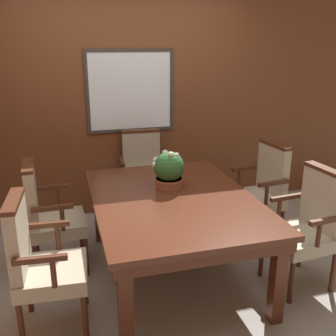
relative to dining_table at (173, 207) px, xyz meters
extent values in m
plane|color=#A39E93|center=(-0.07, -0.09, -0.63)|extent=(14.00, 14.00, 0.00)
cube|color=brown|center=(-0.07, 1.50, 0.59)|extent=(7.20, 0.06, 2.45)
cube|color=white|center=(-0.06, 1.46, 0.77)|extent=(0.90, 0.01, 0.83)
cube|color=#38332D|center=(-0.06, 1.45, 1.20)|extent=(0.97, 0.02, 0.04)
cube|color=#38332D|center=(-0.06, 1.45, 0.34)|extent=(0.97, 0.02, 0.03)
cube|color=#38332D|center=(-0.53, 1.45, 0.77)|extent=(0.04, 0.02, 0.83)
cube|color=#38332D|center=(0.40, 1.45, 0.77)|extent=(0.04, 0.02, 0.83)
cube|color=#4C2314|center=(-0.54, -0.78, -0.29)|extent=(0.09, 0.09, 0.68)
cube|color=#4C2314|center=(0.54, -0.78, -0.29)|extent=(0.09, 0.09, 0.68)
cube|color=#4C2314|center=(-0.54, 0.78, -0.29)|extent=(0.09, 0.09, 0.68)
cube|color=#4C2314|center=(0.54, 0.78, -0.29)|extent=(0.09, 0.09, 0.68)
cube|color=#4C2314|center=(0.00, 0.00, 0.00)|extent=(1.23, 1.70, 0.09)
cube|color=#4C2314|center=(0.00, 0.00, 0.07)|extent=(1.29, 1.76, 0.04)
cylinder|color=#472314|center=(-0.20, 0.98, -0.45)|extent=(0.04, 0.04, 0.36)
cylinder|color=#472314|center=(0.20, 0.96, -0.45)|extent=(0.04, 0.04, 0.36)
cylinder|color=#472314|center=(-0.18, 1.39, -0.45)|extent=(0.04, 0.04, 0.36)
cylinder|color=#472314|center=(0.22, 1.37, -0.45)|extent=(0.04, 0.04, 0.36)
cube|color=tan|center=(0.01, 1.18, -0.21)|extent=(0.48, 0.49, 0.11)
cube|color=tan|center=(0.02, 1.37, 0.08)|extent=(0.43, 0.10, 0.48)
cube|color=#472314|center=(0.02, 1.37, 0.34)|extent=(0.43, 0.11, 0.03)
cylinder|color=#472314|center=(-0.23, 1.15, -0.06)|extent=(0.04, 0.04, 0.20)
cube|color=#472314|center=(-0.22, 1.22, 0.04)|extent=(0.05, 0.33, 0.04)
cylinder|color=#472314|center=(0.25, 1.13, -0.06)|extent=(0.04, 0.04, 0.20)
cube|color=#472314|center=(0.25, 1.20, 0.04)|extent=(0.05, 0.33, 0.04)
cylinder|color=#472314|center=(-0.79, -0.62, -0.45)|extent=(0.04, 0.04, 0.36)
cylinder|color=#472314|center=(-0.76, -0.22, -0.45)|extent=(0.04, 0.04, 0.36)
cylinder|color=#472314|center=(-1.19, -0.59, -0.45)|extent=(0.04, 0.04, 0.36)
cylinder|color=#472314|center=(-1.16, -0.19, -0.45)|extent=(0.04, 0.04, 0.36)
cube|color=tan|center=(-0.97, -0.40, -0.21)|extent=(0.49, 0.49, 0.11)
cube|color=tan|center=(-1.17, -0.39, 0.08)|extent=(0.11, 0.43, 0.48)
cube|color=#472314|center=(-1.17, -0.39, 0.34)|extent=(0.12, 0.43, 0.03)
cylinder|color=#472314|center=(-0.95, -0.64, -0.06)|extent=(0.04, 0.04, 0.20)
cube|color=#472314|center=(-1.02, -0.64, 0.04)|extent=(0.33, 0.06, 0.04)
cylinder|color=#472314|center=(-0.92, -0.17, -0.06)|extent=(0.04, 0.04, 0.20)
cube|color=#472314|center=(-0.99, -0.16, 0.04)|extent=(0.33, 0.06, 0.04)
cylinder|color=#472314|center=(0.72, -0.23, -0.45)|extent=(0.04, 0.04, 0.36)
cylinder|color=#472314|center=(0.76, -0.63, -0.45)|extent=(0.04, 0.04, 0.36)
cylinder|color=#472314|center=(1.13, -0.19, -0.45)|extent=(0.04, 0.04, 0.36)
cylinder|color=#472314|center=(1.16, -0.59, -0.45)|extent=(0.04, 0.04, 0.36)
cube|color=tan|center=(0.94, -0.41, -0.21)|extent=(0.51, 0.50, 0.11)
cube|color=tan|center=(1.13, -0.39, 0.08)|extent=(0.12, 0.43, 0.48)
cube|color=#472314|center=(1.13, -0.39, 0.34)|extent=(0.13, 0.43, 0.03)
cylinder|color=#472314|center=(0.89, -0.17, -0.06)|extent=(0.04, 0.04, 0.20)
cube|color=#472314|center=(0.96, -0.17, 0.04)|extent=(0.33, 0.07, 0.04)
cylinder|color=#472314|center=(0.93, -0.65, -0.06)|extent=(0.04, 0.04, 0.20)
cube|color=#472314|center=(1.00, -0.64, 0.04)|extent=(0.33, 0.07, 0.04)
cylinder|color=#472314|center=(0.75, 0.58, -0.45)|extent=(0.04, 0.04, 0.36)
cylinder|color=#472314|center=(0.78, 0.19, -0.45)|extent=(0.04, 0.04, 0.36)
cylinder|color=#472314|center=(1.15, 0.62, -0.45)|extent=(0.04, 0.04, 0.36)
cylinder|color=#472314|center=(1.19, 0.23, -0.45)|extent=(0.04, 0.04, 0.36)
cube|color=tan|center=(0.97, 0.41, -0.21)|extent=(0.51, 0.50, 0.11)
cube|color=tan|center=(1.16, 0.43, 0.08)|extent=(0.12, 0.43, 0.48)
cube|color=#472314|center=(1.16, 0.43, 0.34)|extent=(0.13, 0.43, 0.03)
cylinder|color=#472314|center=(0.91, 0.64, -0.06)|extent=(0.04, 0.04, 0.20)
cube|color=#472314|center=(0.98, 0.65, 0.04)|extent=(0.33, 0.07, 0.04)
cylinder|color=#472314|center=(0.96, 0.17, -0.06)|extent=(0.04, 0.04, 0.20)
cube|color=#472314|center=(1.02, 0.17, 0.04)|extent=(0.33, 0.07, 0.04)
cylinder|color=#472314|center=(-0.72, 0.18, -0.45)|extent=(0.04, 0.04, 0.36)
cylinder|color=#472314|center=(-0.73, 0.58, -0.45)|extent=(0.04, 0.04, 0.36)
cylinder|color=#472314|center=(-1.12, 0.17, -0.45)|extent=(0.04, 0.04, 0.36)
cylinder|color=#472314|center=(-1.14, 0.56, -0.45)|extent=(0.04, 0.04, 0.36)
cube|color=tan|center=(-0.93, 0.37, -0.21)|extent=(0.48, 0.47, 0.11)
cube|color=tan|center=(-1.12, 0.37, 0.08)|extent=(0.09, 0.42, 0.48)
cube|color=#472314|center=(-1.12, 0.37, 0.34)|extent=(0.10, 0.42, 0.03)
cylinder|color=#472314|center=(-0.88, 0.13, -0.06)|extent=(0.04, 0.04, 0.20)
cube|color=#472314|center=(-0.95, 0.13, 0.04)|extent=(0.33, 0.05, 0.04)
cylinder|color=#472314|center=(-0.90, 0.61, -0.06)|extent=(0.04, 0.04, 0.20)
cube|color=#472314|center=(-0.97, 0.61, 0.04)|extent=(0.33, 0.05, 0.04)
cylinder|color=#9E5638|center=(0.03, 0.24, 0.13)|extent=(0.23, 0.23, 0.08)
cylinder|color=#9E5638|center=(0.03, 0.24, 0.15)|extent=(0.25, 0.25, 0.02)
sphere|color=#2D602D|center=(0.03, 0.24, 0.27)|extent=(0.26, 0.26, 0.26)
sphere|color=silver|center=(-0.09, 0.26, 0.29)|extent=(0.05, 0.05, 0.05)
sphere|color=silver|center=(0.04, 0.20, 0.39)|extent=(0.05, 0.05, 0.05)
sphere|color=silver|center=(-0.08, 0.28, 0.31)|extent=(0.04, 0.04, 0.04)
sphere|color=silver|center=(-0.07, 0.28, 0.33)|extent=(0.05, 0.05, 0.05)
sphere|color=silver|center=(-0.03, 0.34, 0.32)|extent=(0.06, 0.06, 0.06)
sphere|color=silver|center=(0.01, 0.36, 0.27)|extent=(0.05, 0.05, 0.05)
sphere|color=silver|center=(0.02, 0.31, 0.37)|extent=(0.06, 0.06, 0.06)
sphere|color=silver|center=(0.09, 0.21, 0.38)|extent=(0.04, 0.04, 0.04)
sphere|color=silver|center=(-0.06, 0.32, 0.30)|extent=(0.05, 0.05, 0.05)
camera|label=1|loc=(-0.84, -2.85, 1.30)|focal=42.00mm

